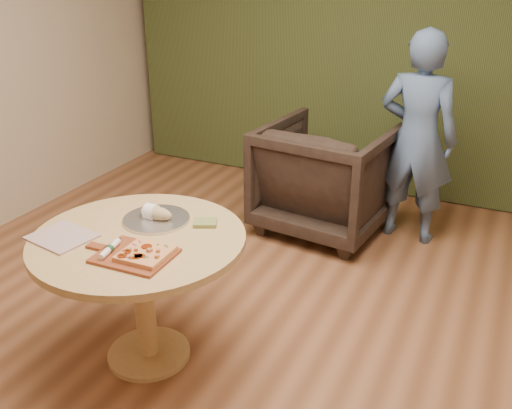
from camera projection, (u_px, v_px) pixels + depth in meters
The scene contains 12 objects.
room_shell at pixel (218, 118), 2.49m from camera, with size 5.04×6.04×2.84m.
curtain at pixel (381, 36), 4.88m from camera, with size 4.80×0.14×2.78m, color #2F3B1B.
pedestal_table at pixel (140, 260), 2.94m from camera, with size 1.09×1.09×0.75m.
pizza_paddle at pixel (133, 255), 2.68m from camera, with size 0.45×0.29×0.01m.
flatbread_pizza at pixel (145, 253), 2.66m from camera, with size 0.23×0.23×0.04m.
cutlery_roll at pixel (110, 249), 2.70m from camera, with size 0.06×0.20×0.03m.
newspaper at pixel (62, 237), 2.86m from camera, with size 0.30×0.25×0.01m, color silver.
serving_tray at pixel (156, 219), 3.04m from camera, with size 0.36×0.36×0.02m.
bread_roll at pixel (155, 213), 3.03m from camera, with size 0.19×0.09×0.09m.
green_packet at pixel (205, 223), 3.00m from camera, with size 0.12×0.10×0.02m, color #5A662D.
armchair at pixel (326, 172), 4.46m from camera, with size 0.93×0.87×0.96m, color black.
person_standing at pixel (417, 139), 4.20m from camera, with size 0.58×0.38×1.60m, color #4A658E.
Camera 1 is at (1.19, -2.12, 2.07)m, focal length 40.00 mm.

